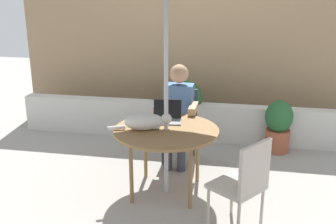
% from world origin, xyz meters
% --- Properties ---
extents(ground_plane, '(14.00, 14.00, 0.00)m').
position_xyz_m(ground_plane, '(0.00, 0.00, 0.00)').
color(ground_plane, gray).
extents(fence_back, '(5.34, 0.08, 2.00)m').
position_xyz_m(fence_back, '(0.00, 2.22, 1.00)').
color(fence_back, '#937756').
rests_on(fence_back, ground).
extents(planter_wall_low, '(4.80, 0.20, 0.52)m').
position_xyz_m(planter_wall_low, '(0.00, 1.56, 0.26)').
color(planter_wall_low, beige).
rests_on(planter_wall_low, ground).
extents(patio_table, '(1.08, 1.08, 0.71)m').
position_xyz_m(patio_table, '(0.00, 0.00, 0.65)').
color(patio_table, olive).
rests_on(patio_table, ground).
extents(chair_occupied, '(0.40, 0.40, 0.87)m').
position_xyz_m(chair_occupied, '(0.00, 0.90, 0.51)').
color(chair_occupied, '#33383F').
rests_on(chair_occupied, ground).
extents(chair_empty, '(0.56, 0.56, 0.87)m').
position_xyz_m(chair_empty, '(0.80, -0.60, 0.51)').
color(chair_empty, '#B2A899').
rests_on(chair_empty, ground).
extents(person_seated, '(0.48, 0.48, 1.21)m').
position_xyz_m(person_seated, '(-0.00, 0.75, 0.68)').
color(person_seated, '#4C72A5').
rests_on(person_seated, ground).
extents(laptop, '(0.33, 0.29, 0.21)m').
position_xyz_m(laptop, '(-0.04, 0.26, 0.77)').
color(laptop, gray).
rests_on(laptop, patio_table).
extents(cat, '(0.64, 0.31, 0.17)m').
position_xyz_m(cat, '(-0.19, -0.05, 0.79)').
color(cat, silver).
rests_on(cat, patio_table).
extents(potted_plant_near_fence, '(0.53, 0.53, 0.82)m').
position_xyz_m(potted_plant_near_fence, '(-0.06, 1.64, 0.47)').
color(potted_plant_near_fence, '#595654').
rests_on(potted_plant_near_fence, ground).
extents(potted_plant_by_chair, '(0.35, 0.35, 0.69)m').
position_xyz_m(potted_plant_by_chair, '(1.22, 1.33, 0.36)').
color(potted_plant_by_chair, '#9E5138').
rests_on(potted_plant_by_chair, ground).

